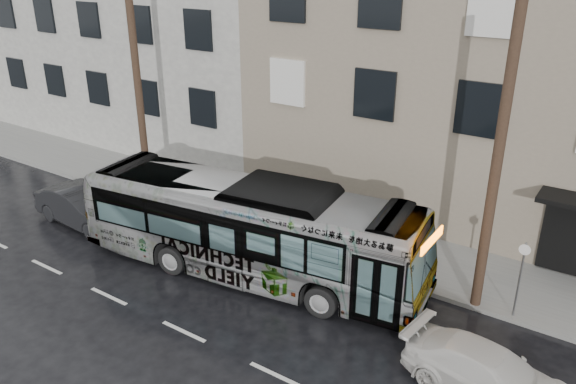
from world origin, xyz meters
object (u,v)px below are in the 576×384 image
Objects in this scene: utility_pole_rear at (139,96)px; bus at (249,229)px; sign_post at (519,280)px; white_sedan at (490,375)px; dark_sedan at (84,207)px; utility_pole_front at (497,164)px.

utility_pole_rear reaches higher than bus.
sign_post is 3.61m from white_sedan.
sign_post is 0.20× the size of bus.
dark_sedan is (-7.60, -0.72, -0.88)m from bus.
utility_pole_front reaches higher than white_sedan.
utility_pole_front reaches higher than bus.
sign_post is 0.56× the size of white_sedan.
utility_pole_front is 15.29m from dark_sedan.
utility_pole_rear is at bearing 180.00° from sign_post.
utility_pole_rear is at bearing 84.28° from white_sedan.
bus is at bearing -81.39° from dark_sedan.
sign_post is at bearing 0.00° from utility_pole_front.
utility_pole_front is 3.75× the size of sign_post.
utility_pole_front is 1.00× the size of utility_pole_rear.
utility_pole_rear is 8.01m from bus.
utility_pole_front is 5.52m from white_sedan.
dark_sedan is at bearing 94.93° from white_sedan.
dark_sedan is (-15.86, 0.63, 0.14)m from white_sedan.
dark_sedan is at bearing -168.72° from utility_pole_front.
utility_pole_front reaches higher than dark_sedan.
utility_pole_front is 14.00m from utility_pole_rear.
utility_pole_rear is 0.76× the size of bus.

